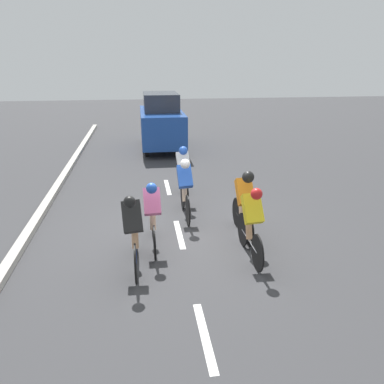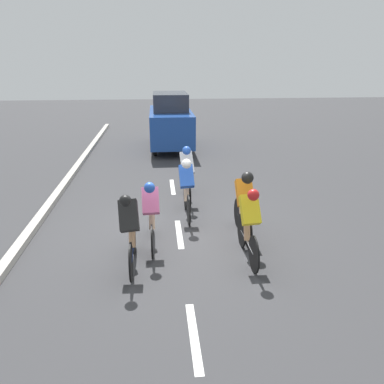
# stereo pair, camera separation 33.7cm
# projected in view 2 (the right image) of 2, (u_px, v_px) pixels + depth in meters

# --- Properties ---
(ground_plane) EXTENTS (60.00, 60.00, 0.00)m
(ground_plane) POSITION_uv_depth(u_px,v_px,m) (179.00, 234.00, 8.09)
(ground_plane) COLOR #38383A
(lane_stripe_near) EXTENTS (0.12, 1.40, 0.01)m
(lane_stripe_near) POSITION_uv_depth(u_px,v_px,m) (194.00, 336.00, 5.09)
(lane_stripe_near) COLOR white
(lane_stripe_near) RESTS_ON ground
(lane_stripe_mid) EXTENTS (0.12, 1.40, 0.01)m
(lane_stripe_mid) POSITION_uv_depth(u_px,v_px,m) (179.00, 234.00, 8.09)
(lane_stripe_mid) COLOR white
(lane_stripe_mid) RESTS_ON ground
(lane_stripe_far) EXTENTS (0.12, 1.40, 0.01)m
(lane_stripe_far) POSITION_uv_depth(u_px,v_px,m) (172.00, 187.00, 11.10)
(lane_stripe_far) COLOR white
(lane_stripe_far) RESTS_ON ground
(curb) EXTENTS (0.20, 28.73, 0.14)m
(curb) POSITION_uv_depth(u_px,v_px,m) (26.00, 237.00, 7.78)
(curb) COLOR #B7B2A8
(curb) RESTS_ON ground
(cyclist_yellow) EXTENTS (0.35, 1.65, 1.49)m
(cyclist_yellow) POSITION_uv_depth(u_px,v_px,m) (249.00, 222.00, 6.80)
(cyclist_yellow) COLOR black
(cyclist_yellow) RESTS_ON ground
(cyclist_pink) EXTENTS (0.33, 1.63, 1.44)m
(cyclist_pink) POSITION_uv_depth(u_px,v_px,m) (151.00, 212.00, 7.28)
(cyclist_pink) COLOR black
(cyclist_pink) RESTS_ON ground
(cyclist_blue) EXTENTS (0.35, 1.72, 1.50)m
(cyclist_blue) POSITION_uv_depth(u_px,v_px,m) (187.00, 187.00, 8.68)
(cyclist_blue) COLOR black
(cyclist_blue) RESTS_ON ground
(cyclist_orange) EXTENTS (0.34, 1.64, 1.52)m
(cyclist_orange) POSITION_uv_depth(u_px,v_px,m) (244.00, 202.00, 7.65)
(cyclist_orange) COLOR black
(cyclist_orange) RESTS_ON ground
(cyclist_black) EXTENTS (0.36, 1.63, 1.48)m
(cyclist_black) POSITION_uv_depth(u_px,v_px,m) (130.00, 229.00, 6.53)
(cyclist_black) COLOR black
(cyclist_black) RESTS_ON ground
(cyclist_white) EXTENTS (0.38, 1.68, 1.53)m
(cyclist_white) POSITION_uv_depth(u_px,v_px,m) (187.00, 172.00, 9.76)
(cyclist_white) COLOR black
(cyclist_white) RESTS_ON ground
(support_car) EXTENTS (1.70, 4.02, 2.29)m
(support_car) POSITION_uv_depth(u_px,v_px,m) (171.00, 122.00, 15.63)
(support_car) COLOR black
(support_car) RESTS_ON ground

